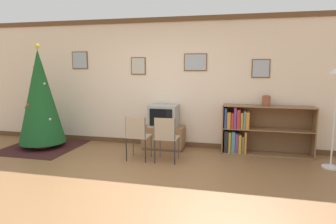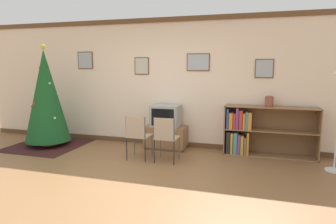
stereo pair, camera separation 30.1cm
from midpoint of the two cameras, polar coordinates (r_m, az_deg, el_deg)
ground_plane at (r=4.49m, az=-10.19°, el=-13.71°), size 24.00×24.00×0.00m
wall_back at (r=6.39m, az=-1.96°, el=5.58°), size 9.11×0.11×2.70m
area_rug at (r=7.01m, az=-23.78°, el=-6.07°), size 1.48×1.60×0.01m
christmas_tree at (r=6.83m, az=-24.33°, el=2.66°), size 0.94×0.94×2.15m
tv_console at (r=6.25m, az=-2.20°, el=-4.85°), size 0.84×0.48×0.47m
television at (r=6.16m, az=-2.23°, el=-0.72°), size 0.57×0.47×0.44m
folding_chair_left at (r=5.46m, az=-7.45°, el=-4.37°), size 0.40×0.40×0.82m
folding_chair_right at (r=5.29m, az=-2.03°, el=-4.71°), size 0.40×0.40×0.82m
bookshelf at (r=6.04m, az=14.09°, el=-3.34°), size 1.70×0.36×0.95m
vase at (r=5.97m, az=16.84°, el=2.11°), size 0.16×0.16×0.20m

